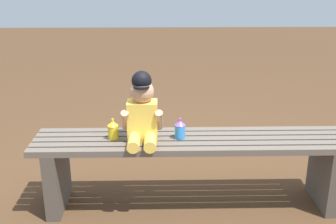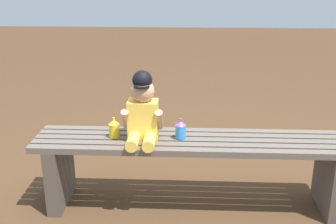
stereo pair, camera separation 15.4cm
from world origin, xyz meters
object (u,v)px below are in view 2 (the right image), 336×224
object	(u,v)px
child_figure	(143,111)
sippy_cup_left	(114,128)
park_bench	(193,160)
sippy_cup_right	(181,129)

from	to	relation	value
child_figure	sippy_cup_left	size ratio (longest dim) A/B	3.26
child_figure	sippy_cup_left	bearing A→B (deg)	170.03
sippy_cup_left	child_figure	bearing A→B (deg)	-9.97
park_bench	sippy_cup_right	distance (m)	0.21
park_bench	sippy_cup_left	world-z (taller)	sippy_cup_left
sippy_cup_right	sippy_cup_left	bearing A→B (deg)	180.00
child_figure	sippy_cup_left	world-z (taller)	child_figure
park_bench	sippy_cup_left	distance (m)	0.50
child_figure	sippy_cup_right	world-z (taller)	child_figure
sippy_cup_left	park_bench	bearing A→B (deg)	-0.29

